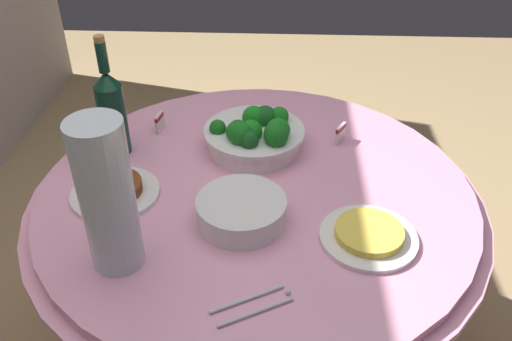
% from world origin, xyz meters
% --- Properties ---
extents(buffet_table, '(1.16, 1.16, 0.74)m').
position_xyz_m(buffet_table, '(0.00, 0.00, 0.38)').
color(buffet_table, maroon).
rests_on(buffet_table, ground_plane).
extents(broccoli_bowl, '(0.28, 0.28, 0.12)m').
position_xyz_m(broccoli_bowl, '(0.17, 0.01, 0.79)').
color(broccoli_bowl, white).
rests_on(broccoli_bowl, buffet_table).
extents(plate_stack, '(0.21, 0.21, 0.06)m').
position_xyz_m(plate_stack, '(-0.13, 0.03, 0.77)').
color(plate_stack, white).
rests_on(plate_stack, buffet_table).
extents(wine_bottle, '(0.07, 0.07, 0.34)m').
position_xyz_m(wine_bottle, '(0.15, 0.39, 0.87)').
color(wine_bottle, '#0D3523').
rests_on(wine_bottle, buffet_table).
extents(decorative_fruit_vase, '(0.11, 0.11, 0.34)m').
position_xyz_m(decorative_fruit_vase, '(-0.27, 0.28, 0.89)').
color(decorative_fruit_vase, silver).
rests_on(decorative_fruit_vase, buffet_table).
extents(serving_tongs, '(0.11, 0.16, 0.01)m').
position_xyz_m(serving_tongs, '(-0.39, -0.02, 0.74)').
color(serving_tongs, silver).
rests_on(serving_tongs, buffet_table).
extents(food_plate_stir_fry, '(0.22, 0.22, 0.04)m').
position_xyz_m(food_plate_stir_fry, '(-0.05, 0.35, 0.75)').
color(food_plate_stir_fry, white).
rests_on(food_plate_stir_fry, buffet_table).
extents(food_plate_fried_egg, '(0.22, 0.22, 0.03)m').
position_xyz_m(food_plate_fried_egg, '(-0.19, -0.26, 0.75)').
color(food_plate_fried_egg, white).
rests_on(food_plate_fried_egg, buffet_table).
extents(label_placard_front, '(0.05, 0.03, 0.05)m').
position_xyz_m(label_placard_front, '(0.22, -0.23, 0.77)').
color(label_placard_front, white).
rests_on(label_placard_front, buffet_table).
extents(label_placard_mid, '(0.05, 0.02, 0.05)m').
position_xyz_m(label_placard_mid, '(0.26, 0.30, 0.77)').
color(label_placard_mid, white).
rests_on(label_placard_mid, buffet_table).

